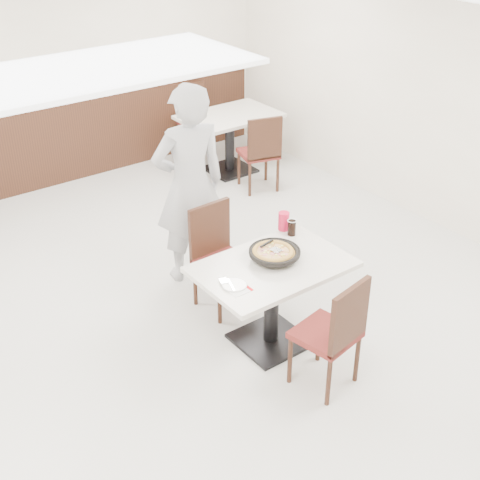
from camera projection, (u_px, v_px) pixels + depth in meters
floor at (213, 321)px, 5.82m from camera, size 7.00×7.00×0.00m
wall_back at (35, 73)px, 7.57m from camera, size 6.00×0.04×2.80m
wall_right at (457, 101)px, 6.69m from camera, size 0.04×7.00×2.80m
wainscot_back at (47, 144)px, 7.98m from camera, size 5.90×0.03×1.10m
fluo_panel_a at (103, 69)px, 2.63m from camera, size 1.20×0.60×0.02m
main_table at (271, 304)px, 5.39m from camera, size 1.29×0.95×0.75m
chair_near at (326, 331)px, 4.92m from camera, size 0.49×0.49×0.95m
chair_far at (223, 261)px, 5.79m from camera, size 0.44×0.44×0.95m
trivet at (271, 259)px, 5.25m from camera, size 0.14×0.14×0.04m
pizza_pan at (275, 255)px, 5.25m from camera, size 0.41×0.41×0.01m
pizza at (273, 253)px, 5.24m from camera, size 0.39×0.39×0.02m
pizza_server at (276, 250)px, 5.22m from camera, size 0.07×0.09×0.00m
napkin at (238, 289)px, 4.90m from camera, size 0.15×0.15×0.00m
side_plate at (235, 285)px, 4.94m from camera, size 0.21×0.21×0.01m
fork at (231, 285)px, 4.93m from camera, size 0.07×0.16×0.00m
cola_glass at (292, 228)px, 5.59m from camera, size 0.08×0.08×0.13m
red_cup at (284, 221)px, 5.67m from camera, size 0.11×0.11×0.16m
diner_person at (190, 185)px, 6.02m from camera, size 0.76×0.57×1.89m
bg_table_right at (230, 143)px, 8.47m from camera, size 1.20×0.80×0.75m
bg_chair_right_near at (258, 151)px, 7.96m from camera, size 0.52×0.52×0.95m
bg_chair_right_far at (195, 122)px, 8.86m from camera, size 0.51×0.51×0.95m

